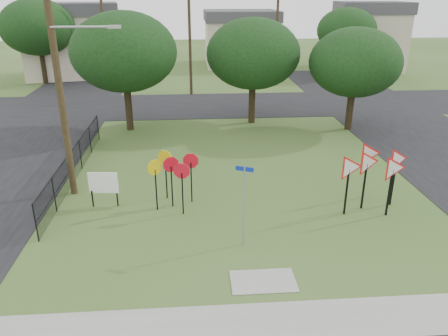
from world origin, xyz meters
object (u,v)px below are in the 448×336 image
Objects in this scene: street_name_sign at (244,201)px; stop_sign_cluster at (173,169)px; yield_sign_cluster at (375,165)px; info_board at (103,184)px.

stop_sign_cluster is (-2.49, 3.20, -0.05)m from street_name_sign.
yield_sign_cluster is at bearing -5.78° from stop_sign_cluster.
yield_sign_cluster is 2.16× the size of info_board.
yield_sign_cluster reaches higher than info_board.
info_board is at bearing 147.71° from street_name_sign.
stop_sign_cluster is 8.02m from yield_sign_cluster.
yield_sign_cluster is (7.97, -0.81, 0.24)m from stop_sign_cluster.
yield_sign_cluster is 10.90m from info_board.
stop_sign_cluster is 2.92m from info_board.
info_board is (-5.34, 3.37, -0.69)m from street_name_sign.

